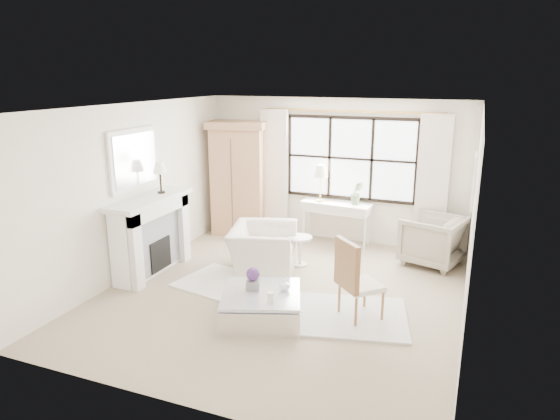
# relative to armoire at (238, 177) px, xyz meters

# --- Properties ---
(floor) EXTENTS (5.50, 5.50, 0.00)m
(floor) POSITION_rel_armoire_xyz_m (1.87, -2.41, -1.14)
(floor) COLOR tan
(floor) RESTS_ON ground
(ceiling) EXTENTS (5.50, 5.50, 0.00)m
(ceiling) POSITION_rel_armoire_xyz_m (1.87, -2.41, 1.56)
(ceiling) COLOR silver
(ceiling) RESTS_ON ground
(wall_back) EXTENTS (5.00, 0.00, 5.00)m
(wall_back) POSITION_rel_armoire_xyz_m (1.87, 0.34, 0.21)
(wall_back) COLOR white
(wall_back) RESTS_ON ground
(wall_front) EXTENTS (5.00, 0.00, 5.00)m
(wall_front) POSITION_rel_armoire_xyz_m (1.87, -5.16, 0.21)
(wall_front) COLOR silver
(wall_front) RESTS_ON ground
(wall_left) EXTENTS (0.00, 5.50, 5.50)m
(wall_left) POSITION_rel_armoire_xyz_m (-0.63, -2.41, 0.21)
(wall_left) COLOR white
(wall_left) RESTS_ON ground
(wall_right) EXTENTS (0.00, 5.50, 5.50)m
(wall_right) POSITION_rel_armoire_xyz_m (4.37, -2.41, 0.21)
(wall_right) COLOR beige
(wall_right) RESTS_ON ground
(window_pane) EXTENTS (2.40, 0.02, 1.50)m
(window_pane) POSITION_rel_armoire_xyz_m (2.17, 0.32, 0.46)
(window_pane) COLOR silver
(window_pane) RESTS_ON wall_back
(window_frame) EXTENTS (2.50, 0.04, 1.50)m
(window_frame) POSITION_rel_armoire_xyz_m (2.17, 0.31, 0.46)
(window_frame) COLOR black
(window_frame) RESTS_ON wall_back
(curtain_rod) EXTENTS (3.30, 0.04, 0.04)m
(curtain_rod) POSITION_rel_armoire_xyz_m (2.17, 0.26, 1.33)
(curtain_rod) COLOR #B5833E
(curtain_rod) RESTS_ON wall_back
(curtain_left) EXTENTS (0.55, 0.10, 2.47)m
(curtain_left) POSITION_rel_armoire_xyz_m (0.67, 0.24, 0.10)
(curtain_left) COLOR white
(curtain_left) RESTS_ON ground
(curtain_right) EXTENTS (0.55, 0.10, 2.47)m
(curtain_right) POSITION_rel_armoire_xyz_m (3.67, 0.24, 0.10)
(curtain_right) COLOR silver
(curtain_right) RESTS_ON ground
(fireplace) EXTENTS (0.58, 1.66, 1.26)m
(fireplace) POSITION_rel_armoire_xyz_m (-0.40, -2.41, -0.49)
(fireplace) COLOR white
(fireplace) RESTS_ON ground
(mirror_frame) EXTENTS (0.05, 1.15, 0.95)m
(mirror_frame) POSITION_rel_armoire_xyz_m (-0.60, -2.41, 0.70)
(mirror_frame) COLOR white
(mirror_frame) RESTS_ON wall_left
(mirror_glass) EXTENTS (0.02, 1.00, 0.80)m
(mirror_glass) POSITION_rel_armoire_xyz_m (-0.57, -2.41, 0.70)
(mirror_glass) COLOR silver
(mirror_glass) RESTS_ON wall_left
(art_frame) EXTENTS (0.04, 0.62, 0.82)m
(art_frame) POSITION_rel_armoire_xyz_m (4.34, -0.71, 0.41)
(art_frame) COLOR white
(art_frame) RESTS_ON wall_right
(art_canvas) EXTENTS (0.01, 0.52, 0.72)m
(art_canvas) POSITION_rel_armoire_xyz_m (4.32, -0.71, 0.41)
(art_canvas) COLOR #C0AE94
(art_canvas) RESTS_ON wall_right
(mantel_lamp) EXTENTS (0.22, 0.22, 0.51)m
(mantel_lamp) POSITION_rel_armoire_xyz_m (-0.34, -2.12, 0.51)
(mantel_lamp) COLOR black
(mantel_lamp) RESTS_ON fireplace
(armoire) EXTENTS (1.23, 0.90, 2.24)m
(armoire) POSITION_rel_armoire_xyz_m (0.00, 0.00, 0.00)
(armoire) COLOR tan
(armoire) RESTS_ON floor
(console_table) EXTENTS (1.34, 0.57, 0.80)m
(console_table) POSITION_rel_armoire_xyz_m (2.00, 0.06, -0.74)
(console_table) COLOR white
(console_table) RESTS_ON floor
(console_lamp) EXTENTS (0.28, 0.28, 0.69)m
(console_lamp) POSITION_rel_armoire_xyz_m (1.68, 0.05, 0.22)
(console_lamp) COLOR #AF8E3C
(console_lamp) RESTS_ON console_table
(orchid_plant) EXTENTS (0.28, 0.25, 0.43)m
(orchid_plant) POSITION_rel_armoire_xyz_m (2.37, 0.07, -0.13)
(orchid_plant) COLOR #526D48
(orchid_plant) RESTS_ON console_table
(side_table) EXTENTS (0.40, 0.40, 0.51)m
(side_table) POSITION_rel_armoire_xyz_m (1.74, -1.26, -0.81)
(side_table) COLOR silver
(side_table) RESTS_ON floor
(rug_left) EXTENTS (1.70, 1.35, 0.03)m
(rug_left) POSITION_rel_armoire_xyz_m (1.01, -2.44, -1.13)
(rug_left) COLOR white
(rug_left) RESTS_ON floor
(rug_right) EXTENTS (1.91, 1.59, 0.03)m
(rug_right) POSITION_rel_armoire_xyz_m (2.89, -2.80, -1.12)
(rug_right) COLOR silver
(rug_right) RESTS_ON floor
(club_armchair) EXTENTS (1.26, 1.36, 0.75)m
(club_armchair) POSITION_rel_armoire_xyz_m (1.27, -1.73, -0.77)
(club_armchair) COLOR silver
(club_armchair) RESTS_ON floor
(wingback_chair) EXTENTS (1.15, 1.13, 0.84)m
(wingback_chair) POSITION_rel_armoire_xyz_m (3.79, -0.38, -0.72)
(wingback_chair) COLOR #A19988
(wingback_chair) RESTS_ON floor
(french_chair) EXTENTS (0.68, 0.68, 1.08)m
(french_chair) POSITION_rel_armoire_xyz_m (3.09, -2.76, -0.83)
(french_chair) COLOR #9C6D41
(french_chair) RESTS_ON floor
(coffee_table) EXTENTS (1.28, 1.28, 0.38)m
(coffee_table) POSITION_rel_armoire_xyz_m (1.91, -3.25, -0.96)
(coffee_table) COLOR white
(coffee_table) RESTS_ON floor
(planter_box) EXTENTS (0.21, 0.21, 0.13)m
(planter_box) POSITION_rel_armoire_xyz_m (1.77, -3.20, -0.70)
(planter_box) COLOR slate
(planter_box) RESTS_ON coffee_table
(planter_flowers) EXTENTS (0.18, 0.18, 0.18)m
(planter_flowers) POSITION_rel_armoire_xyz_m (1.77, -3.20, -0.54)
(planter_flowers) COLOR #4D2A69
(planter_flowers) RESTS_ON planter_box
(pillar_candle) EXTENTS (0.08, 0.08, 0.12)m
(pillar_candle) POSITION_rel_armoire_xyz_m (2.12, -3.45, -0.70)
(pillar_candle) COLOR white
(pillar_candle) RESTS_ON coffee_table
(coffee_vase) EXTENTS (0.16, 0.16, 0.16)m
(coffee_vase) POSITION_rel_armoire_xyz_m (2.16, -3.08, -0.68)
(coffee_vase) COLOR white
(coffee_vase) RESTS_ON coffee_table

